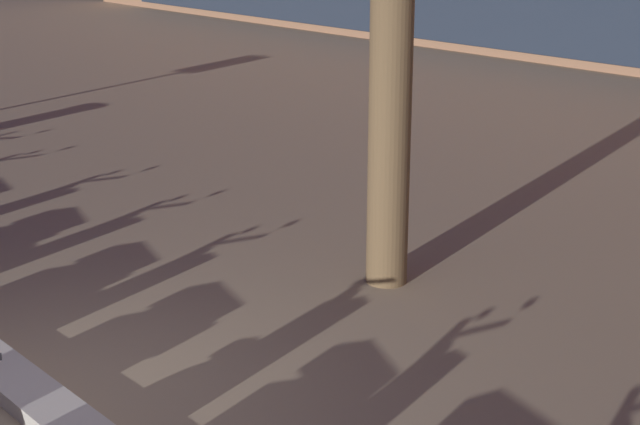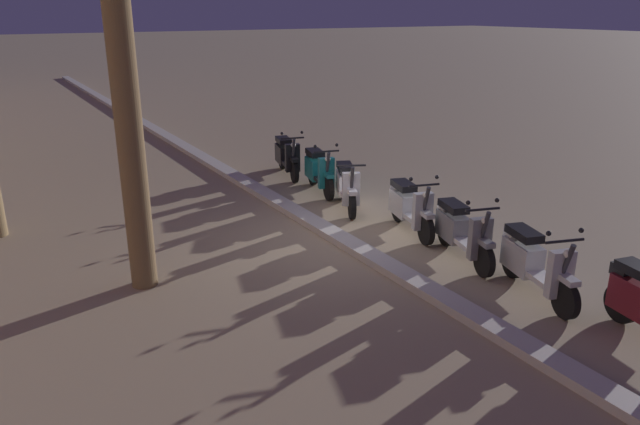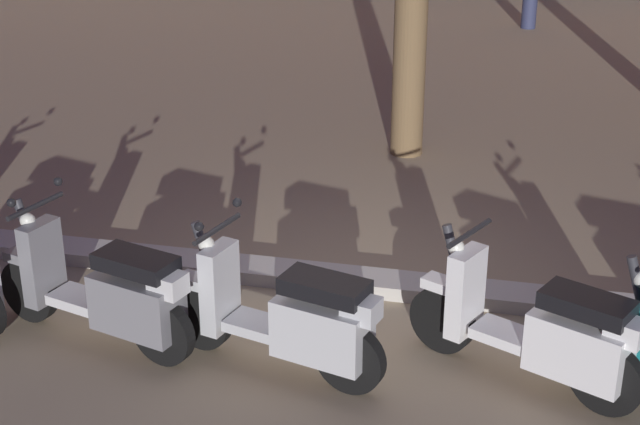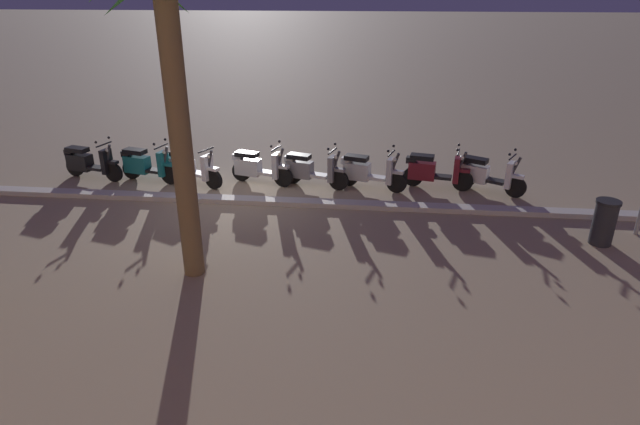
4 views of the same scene
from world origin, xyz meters
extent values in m
plane|color=#9E896B|center=(0.00, 0.00, 0.00)|extent=(200.00, 200.00, 0.00)
cube|color=#BCB7AD|center=(0.00, 0.07, 0.06)|extent=(60.00, 0.36, 0.12)
cylinder|color=black|center=(-6.85, -0.99, 0.26)|extent=(0.50, 0.34, 0.52)
cylinder|color=black|center=(-5.72, -1.61, 0.26)|extent=(0.50, 0.34, 0.52)
cube|color=black|center=(-6.33, -1.27, 0.32)|extent=(0.66, 0.53, 0.08)
cube|color=white|center=(-5.92, -1.50, 0.43)|extent=(0.75, 0.61, 0.43)
cube|color=black|center=(-5.90, -1.51, 0.78)|extent=(0.67, 0.55, 0.12)
cube|color=white|center=(-6.69, -1.08, 0.55)|extent=(0.29, 0.37, 0.66)
cube|color=white|center=(-6.85, -0.99, 0.55)|extent=(0.36, 0.29, 0.08)
cylinder|color=#333338|center=(-6.76, -1.04, 0.70)|extent=(0.28, 0.20, 0.69)
cylinder|color=black|center=(-6.69, -1.08, 1.02)|extent=(0.30, 0.51, 0.04)
sphere|color=white|center=(-6.78, -1.03, 0.88)|extent=(0.12, 0.12, 0.12)
cube|color=black|center=(-5.65, -1.64, 0.68)|extent=(0.31, 0.29, 0.16)
sphere|color=black|center=(-6.79, -1.30, 1.14)|extent=(0.07, 0.07, 0.07)
sphere|color=black|center=(-6.56, -0.88, 1.14)|extent=(0.07, 0.07, 0.07)
cylinder|color=black|center=(-5.60, -1.31, 0.26)|extent=(0.53, 0.20, 0.52)
cylinder|color=black|center=(-4.35, -1.56, 0.26)|extent=(0.53, 0.20, 0.52)
cube|color=black|center=(-5.03, -1.43, 0.32)|extent=(0.64, 0.39, 0.08)
cube|color=maroon|center=(-4.57, -1.52, 0.44)|extent=(0.73, 0.45, 0.45)
cube|color=black|center=(-4.55, -1.52, 0.81)|extent=(0.65, 0.41, 0.12)
cube|color=maroon|center=(-5.43, -1.35, 0.55)|extent=(0.20, 0.36, 0.66)
cube|color=maroon|center=(-5.60, -1.31, 0.55)|extent=(0.35, 0.22, 0.08)
cylinder|color=#333338|center=(-5.50, -1.33, 0.70)|extent=(0.29, 0.12, 0.69)
cylinder|color=black|center=(-5.43, -1.35, 1.02)|extent=(0.15, 0.56, 0.04)
sphere|color=white|center=(-5.52, -1.33, 0.88)|extent=(0.12, 0.12, 0.12)
cube|color=black|center=(-4.28, -1.58, 0.71)|extent=(0.27, 0.24, 0.16)
sphere|color=black|center=(-5.45, -1.59, 1.14)|extent=(0.07, 0.07, 0.07)
sphere|color=black|center=(-5.36, -1.12, 1.14)|extent=(0.07, 0.07, 0.07)
cylinder|color=black|center=(-3.91, -1.02, 0.26)|extent=(0.53, 0.25, 0.52)
cylinder|color=black|center=(-2.67, -1.40, 0.26)|extent=(0.53, 0.25, 0.52)
cube|color=silver|center=(-3.34, -1.19, 0.32)|extent=(0.66, 0.44, 0.08)
cube|color=silver|center=(-2.88, -1.34, 0.43)|extent=(0.74, 0.51, 0.44)
cube|color=black|center=(-2.86, -1.34, 0.79)|extent=(0.66, 0.46, 0.12)
cube|color=silver|center=(-3.74, -1.07, 0.55)|extent=(0.23, 0.37, 0.66)
cube|color=silver|center=(-3.91, -1.02, 0.55)|extent=(0.35, 0.25, 0.08)
cylinder|color=#333338|center=(-3.82, -1.05, 0.70)|extent=(0.29, 0.15, 0.69)
cylinder|color=black|center=(-3.74, -1.07, 1.02)|extent=(0.20, 0.55, 0.04)
sphere|color=white|center=(-3.84, -1.04, 0.88)|extent=(0.12, 0.12, 0.12)
cube|color=silver|center=(-2.60, -1.42, 0.69)|extent=(0.29, 0.26, 0.16)
sphere|color=black|center=(-3.79, -1.31, 1.14)|extent=(0.07, 0.07, 0.07)
sphere|color=black|center=(-3.65, -0.85, 1.14)|extent=(0.07, 0.07, 0.07)
cylinder|color=black|center=(-2.43, -1.04, 0.26)|extent=(0.53, 0.24, 0.52)
cylinder|color=black|center=(-1.17, -1.41, 0.26)|extent=(0.53, 0.24, 0.52)
cube|color=silver|center=(-1.85, -1.21, 0.32)|extent=(0.65, 0.44, 0.08)
cube|color=slate|center=(-1.38, -1.35, 0.43)|extent=(0.74, 0.50, 0.43)
cube|color=black|center=(-1.36, -1.35, 0.77)|extent=(0.66, 0.46, 0.12)
cube|color=slate|center=(-2.26, -1.09, 0.55)|extent=(0.23, 0.37, 0.66)
cube|color=slate|center=(-2.43, -1.04, 0.55)|extent=(0.35, 0.24, 0.08)
cylinder|color=#333338|center=(-2.33, -1.07, 0.70)|extent=(0.29, 0.15, 0.69)
cylinder|color=black|center=(-2.26, -1.09, 1.02)|extent=(0.20, 0.55, 0.04)
sphere|color=white|center=(-2.35, -1.06, 0.88)|extent=(0.12, 0.12, 0.12)
cube|color=silver|center=(-1.09, -1.43, 0.67)|extent=(0.29, 0.26, 0.16)
sphere|color=black|center=(-2.31, -1.33, 1.14)|extent=(0.07, 0.07, 0.07)
sphere|color=black|center=(-2.17, -0.87, 1.14)|extent=(0.07, 0.07, 0.07)
cylinder|color=black|center=(-0.97, -1.13, 0.26)|extent=(0.53, 0.23, 0.52)
cylinder|color=black|center=(0.24, -1.46, 0.26)|extent=(0.53, 0.23, 0.52)
cube|color=silver|center=(-0.41, -1.29, 0.32)|extent=(0.65, 0.43, 0.08)
cube|color=silver|center=(0.02, -1.41, 0.42)|extent=(0.74, 0.49, 0.43)
cube|color=black|center=(0.04, -1.41, 0.77)|extent=(0.66, 0.45, 0.12)
cube|color=silver|center=(-0.80, -1.18, 0.55)|extent=(0.23, 0.36, 0.66)
cube|color=silver|center=(-0.97, -1.13, 0.55)|extent=(0.35, 0.24, 0.08)
cylinder|color=#333338|center=(-0.87, -1.16, 0.70)|extent=(0.29, 0.14, 0.69)
cylinder|color=black|center=(-0.80, -1.18, 1.02)|extent=(0.19, 0.55, 0.04)
sphere|color=white|center=(-0.89, -1.15, 0.88)|extent=(0.12, 0.12, 0.12)
cube|color=silver|center=(0.31, -1.49, 0.67)|extent=(0.28, 0.26, 0.16)
sphere|color=black|center=(-0.84, -1.42, 1.14)|extent=(0.07, 0.07, 0.07)
sphere|color=black|center=(-0.71, -0.96, 1.14)|extent=(0.07, 0.07, 0.07)
cylinder|color=black|center=(0.80, -0.77, 0.26)|extent=(0.51, 0.31, 0.52)
cylinder|color=black|center=(1.97, -1.33, 0.26)|extent=(0.51, 0.31, 0.52)
cube|color=white|center=(1.34, -1.03, 0.32)|extent=(0.66, 0.51, 0.08)
cube|color=white|center=(1.77, -1.23, 0.42)|extent=(0.75, 0.58, 0.43)
cube|color=black|center=(1.79, -1.24, 0.76)|extent=(0.67, 0.53, 0.12)
cube|color=white|center=(0.96, -0.85, 0.55)|extent=(0.27, 0.37, 0.66)
cube|color=white|center=(0.80, -0.77, 0.55)|extent=(0.36, 0.28, 0.08)
cylinder|color=#333338|center=(0.89, -0.82, 0.70)|extent=(0.29, 0.18, 0.69)
cylinder|color=black|center=(0.96, -0.85, 1.02)|extent=(0.28, 0.52, 0.04)
sphere|color=white|center=(0.87, -0.81, 0.88)|extent=(0.12, 0.12, 0.12)
cube|color=white|center=(2.04, -1.36, 0.66)|extent=(0.30, 0.28, 0.16)
cylinder|color=black|center=(2.06, -1.01, 0.26)|extent=(0.53, 0.22, 0.52)
cylinder|color=black|center=(3.26, -1.31, 0.26)|extent=(0.53, 0.22, 0.52)
cube|color=black|center=(2.61, -1.15, 0.32)|extent=(0.65, 0.42, 0.08)
cube|color=#197075|center=(3.04, -1.25, 0.44)|extent=(0.74, 0.47, 0.45)
cube|color=black|center=(3.06, -1.26, 0.80)|extent=(0.65, 0.44, 0.12)
cube|color=#197075|center=(2.23, -1.05, 0.55)|extent=(0.22, 0.36, 0.66)
cube|color=#197075|center=(2.06, -1.01, 0.55)|extent=(0.35, 0.23, 0.08)
cylinder|color=#333338|center=(2.15, -1.03, 0.70)|extent=(0.29, 0.14, 0.69)
cylinder|color=black|center=(2.23, -1.05, 1.02)|extent=(0.17, 0.55, 0.04)
sphere|color=white|center=(2.14, -1.03, 0.88)|extent=(0.12, 0.12, 0.12)
cube|color=black|center=(3.34, -1.32, 0.70)|extent=(0.28, 0.25, 0.16)
sphere|color=black|center=(2.19, -1.29, 1.14)|extent=(0.07, 0.07, 0.07)
sphere|color=black|center=(2.31, -0.82, 1.14)|extent=(0.07, 0.07, 0.07)
cylinder|color=black|center=(3.63, -1.03, 0.26)|extent=(0.53, 0.23, 0.52)
cylinder|color=black|center=(4.92, -1.36, 0.26)|extent=(0.53, 0.23, 0.52)
cube|color=black|center=(4.22, -1.18, 0.32)|extent=(0.65, 0.42, 0.08)
cube|color=black|center=(4.70, -1.31, 0.43)|extent=(0.74, 0.48, 0.44)
cube|color=black|center=(4.72, -1.31, 0.78)|extent=(0.66, 0.44, 0.12)
cube|color=black|center=(3.80, -1.07, 0.55)|extent=(0.22, 0.36, 0.66)
cube|color=black|center=(3.63, -1.03, 0.55)|extent=(0.35, 0.24, 0.08)
cylinder|color=#333338|center=(3.73, -1.05, 0.70)|extent=(0.29, 0.14, 0.69)
cylinder|color=black|center=(3.80, -1.07, 1.02)|extent=(0.18, 0.55, 0.04)
sphere|color=white|center=(3.71, -1.05, 0.88)|extent=(0.12, 0.12, 0.12)
cube|color=black|center=(4.99, -1.38, 0.68)|extent=(0.28, 0.25, 0.16)
sphere|color=black|center=(3.76, -1.31, 1.14)|extent=(0.07, 0.07, 0.07)
sphere|color=black|center=(3.88, -0.85, 1.14)|extent=(0.07, 0.07, 0.07)
cylinder|color=brown|center=(-0.09, 3.49, 2.77)|extent=(0.37, 0.37, 5.54)
cylinder|color=#232328|center=(-8.00, 1.47, 0.45)|extent=(0.44, 0.44, 0.90)
cylinder|color=black|center=(-8.00, 1.47, 0.92)|extent=(0.48, 0.48, 0.06)
camera|label=1|loc=(5.59, -2.41, 3.27)|focal=54.28mm
camera|label=2|loc=(-8.35, 5.35, 3.89)|focal=33.59mm
camera|label=3|loc=(1.34, -7.19, 3.90)|focal=54.96mm
camera|label=4|loc=(-3.29, 11.72, 4.90)|focal=29.60mm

